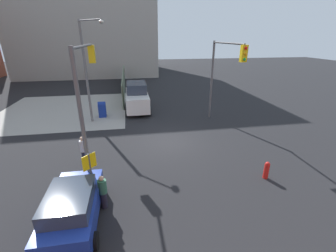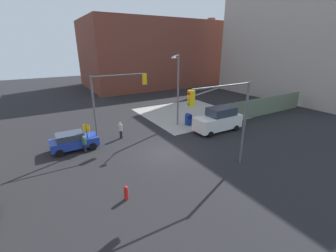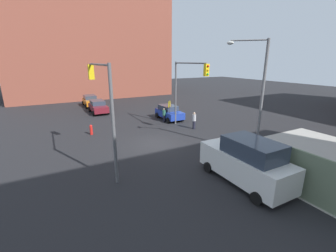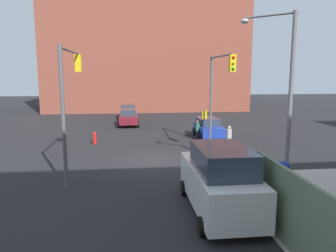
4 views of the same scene
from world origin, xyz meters
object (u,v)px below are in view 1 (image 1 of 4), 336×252
pedestrian_crossing (103,192)px  pedestrian_waiting (84,150)px  traffic_signal_se_corner (222,68)px  hatchback_blue (73,206)px  traffic_signal_nw_corner (86,85)px  mailbox_blue (102,109)px  street_lamp_corner (88,66)px  fire_hydrant (266,170)px  van_white_delivery (137,97)px

pedestrian_crossing → pedestrian_waiting: 4.05m
traffic_signal_se_corner → hatchback_blue: 13.49m
traffic_signal_nw_corner → mailbox_blue: (8.66, 0.50, -3.86)m
street_lamp_corner → mailbox_blue: size_ratio=5.59×
fire_hydrant → pedestrian_crossing: size_ratio=0.60×
pedestrian_crossing → van_white_delivery: bearing=-79.5°
street_lamp_corner → pedestrian_waiting: size_ratio=4.69×
street_lamp_corner → van_white_delivery: 5.86m
traffic_signal_se_corner → mailbox_blue: (3.77, 9.50, -3.86)m
fire_hydrant → van_white_delivery: 14.25m
traffic_signal_nw_corner → street_lamp_corner: size_ratio=0.81×
street_lamp_corner → van_white_delivery: street_lamp_corner is taller
mailbox_blue → pedestrian_waiting: size_ratio=0.84×
traffic_signal_nw_corner → street_lamp_corner: street_lamp_corner is taller
hatchback_blue → pedestrian_crossing: hatchback_blue is taller
hatchback_blue → van_white_delivery: bearing=-11.9°
street_lamp_corner → traffic_signal_se_corner: bearing=-104.1°
street_lamp_corner → mailbox_blue: street_lamp_corner is taller
van_white_delivery → pedestrian_waiting: 10.47m
traffic_signal_se_corner → street_lamp_corner: street_lamp_corner is taller
traffic_signal_nw_corner → van_white_delivery: bearing=-14.6°
mailbox_blue → van_white_delivery: van_white_delivery is taller
traffic_signal_nw_corner → hatchback_blue: 5.58m
fire_hydrant → pedestrian_crossing: (-0.80, 8.00, 0.32)m
mailbox_blue → van_white_delivery: 3.66m
pedestrian_crossing → traffic_signal_nw_corner: bearing=-59.3°
street_lamp_corner → hatchback_blue: size_ratio=1.99×
traffic_signal_nw_corner → hatchback_blue: bearing=175.3°
mailbox_blue → hatchback_blue: 12.75m
mailbox_blue → pedestrian_waiting: pedestrian_waiting is taller
pedestrian_waiting → van_white_delivery: bearing=166.9°
fire_hydrant → van_white_delivery: van_white_delivery is taller
traffic_signal_nw_corner → street_lamp_corner: 7.48m
traffic_signal_se_corner → street_lamp_corner: bearing=75.9°
mailbox_blue → van_white_delivery: (1.70, -3.20, 0.52)m
mailbox_blue → fire_hydrant: bearing=-140.6°
street_lamp_corner → fire_hydrant: 14.54m
hatchback_blue → van_white_delivery: size_ratio=0.75×
van_white_delivery → street_lamp_corner: bearing=128.4°
traffic_signal_se_corner → pedestrian_crossing: traffic_signal_se_corner is taller
street_lamp_corner → hatchback_blue: (-11.49, -0.70, -3.86)m
fire_hydrant → pedestrian_crossing: 8.05m
hatchback_blue → traffic_signal_nw_corner: bearing=-4.7°
pedestrian_waiting → traffic_signal_se_corner: bearing=120.4°
traffic_signal_se_corner → pedestrian_waiting: traffic_signal_se_corner is taller
street_lamp_corner → hatchback_blue: street_lamp_corner is taller
mailbox_blue → fire_hydrant: size_ratio=1.52×
van_white_delivery → pedestrian_crossing: van_white_delivery is taller
fire_hydrant → pedestrian_waiting: pedestrian_waiting is taller
traffic_signal_se_corner → pedestrian_waiting: bearing=114.5°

